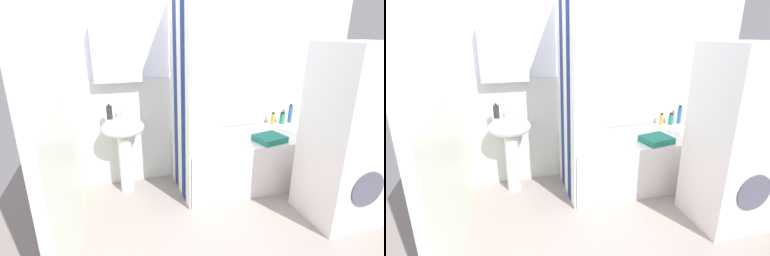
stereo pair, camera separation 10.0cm
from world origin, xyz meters
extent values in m
cube|color=gray|center=(0.00, 0.00, -0.02)|extent=(4.80, 5.60, 0.04)
cube|color=white|center=(0.00, 1.27, 1.20)|extent=(3.60, 0.05, 2.40)
cube|color=silver|center=(0.00, 1.24, 0.60)|extent=(3.60, 0.02, 1.20)
cube|color=silver|center=(-1.08, 1.18, 1.46)|extent=(0.48, 0.12, 0.56)
cube|color=white|center=(-1.57, 0.34, 1.20)|extent=(0.05, 1.81, 2.40)
cube|color=silver|center=(-1.54, 0.34, 0.60)|extent=(0.02, 1.81, 1.20)
cylinder|color=white|center=(-1.08, 1.03, 0.32)|extent=(0.14, 0.14, 0.63)
ellipsoid|color=white|center=(-1.08, 1.03, 0.73)|extent=(0.44, 0.34, 0.20)
cylinder|color=silver|center=(-1.08, 1.13, 0.86)|extent=(0.03, 0.03, 0.05)
cylinder|color=silver|center=(-1.08, 1.08, 0.91)|extent=(0.02, 0.10, 0.02)
sphere|color=silver|center=(-1.08, 1.13, 0.94)|extent=(0.03, 0.03, 0.03)
cylinder|color=#24282D|center=(-1.20, 1.06, 0.90)|extent=(0.06, 0.06, 0.14)
sphere|color=#272E24|center=(-1.20, 1.06, 0.98)|extent=(0.02, 0.02, 0.02)
cylinder|color=silver|center=(-0.97, 1.07, 0.88)|extent=(0.06, 0.06, 0.10)
cube|color=white|center=(0.30, 0.85, 0.28)|extent=(1.61, 0.75, 0.56)
cube|color=white|center=(-0.52, 0.55, 1.00)|extent=(0.01, 0.15, 2.00)
cube|color=navy|center=(-0.52, 0.70, 1.00)|extent=(0.01, 0.15, 2.00)
cube|color=white|center=(-0.52, 0.85, 1.00)|extent=(0.01, 0.15, 2.00)
cube|color=navy|center=(-0.52, 1.00, 1.00)|extent=(0.01, 0.15, 2.00)
cube|color=white|center=(-0.52, 1.15, 1.00)|extent=(0.01, 0.15, 2.00)
cylinder|color=#2E57A3|center=(1.01, 1.15, 0.67)|extent=(0.05, 0.05, 0.21)
cylinder|color=#1E272E|center=(1.01, 1.15, 0.79)|extent=(0.04, 0.04, 0.02)
cylinder|color=#247858|center=(0.88, 1.13, 0.63)|extent=(0.06, 0.06, 0.13)
cylinder|color=black|center=(0.88, 1.13, 0.70)|extent=(0.04, 0.04, 0.02)
cylinder|color=gold|center=(0.75, 1.14, 0.63)|extent=(0.05, 0.05, 0.13)
cylinder|color=#242B23|center=(0.75, 1.14, 0.71)|extent=(0.03, 0.03, 0.02)
cube|color=#227664|center=(0.40, 0.63, 0.60)|extent=(0.34, 0.30, 0.06)
cube|color=silver|center=(0.78, 0.01, 0.40)|extent=(0.59, 0.59, 0.80)
cube|color=silver|center=(0.78, 0.01, 1.21)|extent=(0.59, 0.59, 0.80)
cylinder|color=#504F61|center=(0.78, -0.29, 0.44)|extent=(0.32, 0.01, 0.32)
camera|label=1|loc=(-1.22, -1.85, 1.69)|focal=26.86mm
camera|label=2|loc=(-1.12, -1.88, 1.69)|focal=26.86mm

